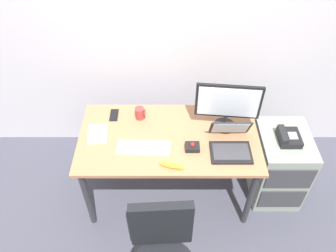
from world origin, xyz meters
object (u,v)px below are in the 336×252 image
desk_phone (287,137)px  paper_notepad (96,134)px  cell_phone (113,115)px  trackball_mouse (192,147)px  keyboard (143,147)px  laptop (230,143)px  coffee_mug (139,113)px  banana (171,165)px  monitor_main (227,104)px  file_cabinet (277,165)px

desk_phone → paper_notepad: bearing=179.2°
cell_phone → trackball_mouse: bearing=-30.5°
keyboard → laptop: size_ratio=1.29×
desk_phone → cell_phone: desk_phone is taller
coffee_mug → banana: (0.26, -0.53, -0.03)m
laptop → desk_phone: bearing=14.3°
keyboard → trackball_mouse: trackball_mouse is taller
monitor_main → coffee_mug: bearing=171.5°
banana → monitor_main: bearing=43.9°
file_cabinet → monitor_main: (-0.51, 0.09, 0.63)m
desk_phone → monitor_main: (-0.50, 0.11, 0.26)m
coffee_mug → cell_phone: 0.23m
keyboard → trackball_mouse: 0.37m
trackball_mouse → banana: bearing=-132.7°
desk_phone → laptop: size_ratio=0.62×
coffee_mug → paper_notepad: (-0.34, -0.19, -0.05)m
monitor_main → keyboard: monitor_main is taller
desk_phone → coffee_mug: (-1.20, 0.21, 0.06)m
paper_notepad → cell_phone: bearing=63.4°
monitor_main → paper_notepad: bearing=-175.0°
desk_phone → paper_notepad: 1.53m
desk_phone → keyboard: bearing=-173.4°
coffee_mug → banana: coffee_mug is taller
paper_notepad → banana: 0.68m
desk_phone → banana: desk_phone is taller
monitor_main → keyboard: (-0.65, -0.24, -0.23)m
cell_phone → laptop: bearing=-21.7°
file_cabinet → monitor_main: bearing=169.6°
laptop → coffee_mug: size_ratio=3.16×
coffee_mug → cell_phone: (-0.23, 0.03, -0.05)m
monitor_main → laptop: size_ratio=1.57×
laptop → paper_notepad: size_ratio=1.55×
keyboard → banana: size_ratio=2.19×
desk_phone → coffee_mug: 1.22m
laptop → banana: laptop is taller
monitor_main → laptop: 0.30m
file_cabinet → laptop: bearing=-164.2°
file_cabinet → trackball_mouse: bearing=-169.1°
laptop → paper_notepad: laptop is taller
banana → laptop: bearing=22.4°
file_cabinet → cell_phone: cell_phone is taller
coffee_mug → paper_notepad: 0.39m
laptop → banana: size_ratio=1.70×
desk_phone → coffee_mug: size_ratio=1.96×
monitor_main → paper_notepad: size_ratio=2.43×
laptop → coffee_mug: bearing=154.5°
trackball_mouse → paper_notepad: (-0.76, 0.16, -0.02)m
paper_notepad → desk_phone: bearing=-0.8°
trackball_mouse → paper_notepad: trackball_mouse is taller
file_cabinet → coffee_mug: bearing=170.7°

